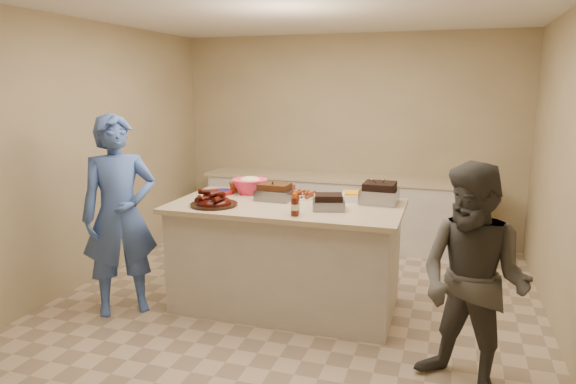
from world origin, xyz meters
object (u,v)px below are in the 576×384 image
(roasting_pan, at_px, (379,203))
(plastic_cup, at_px, (234,191))
(rib_platter, at_px, (214,206))
(guest_blue, at_px, (126,310))
(coleslaw_bowl, at_px, (250,193))
(island, at_px, (286,305))
(bbq_bottle_a, at_px, (296,213))
(bbq_bottle_b, at_px, (295,216))
(mustard_bottle, at_px, (277,202))

(roasting_pan, xyz_separation_m, plastic_cup, (-1.47, 0.07, 0.00))
(rib_platter, height_order, guest_blue, rib_platter)
(coleslaw_bowl, distance_m, guest_blue, 1.60)
(island, relative_size, bbq_bottle_a, 10.84)
(guest_blue, bearing_deg, bbq_bottle_b, -35.38)
(bbq_bottle_b, height_order, guest_blue, bbq_bottle_b)
(rib_platter, xyz_separation_m, plastic_cup, (-0.08, 0.64, 0.00))
(rib_platter, bearing_deg, mustard_bottle, 34.43)
(island, bearing_deg, bbq_bottle_b, -63.45)
(plastic_cup, bearing_deg, roasting_pan, -2.75)
(bbq_bottle_a, xyz_separation_m, plastic_cup, (-0.86, 0.68, 0.00))
(plastic_cup, bearing_deg, guest_blue, -127.74)
(bbq_bottle_a, distance_m, guest_blue, 1.87)
(rib_platter, distance_m, coleslaw_bowl, 0.61)
(island, distance_m, rib_platter, 1.18)
(rib_platter, bearing_deg, plastic_cup, 97.38)
(island, height_order, bbq_bottle_b, bbq_bottle_b)
(rib_platter, relative_size, coleslaw_bowl, 1.19)
(rib_platter, xyz_separation_m, mustard_bottle, (0.48, 0.33, -0.00))
(roasting_pan, xyz_separation_m, mustard_bottle, (-0.91, -0.23, -0.00))
(roasting_pan, height_order, guest_blue, roasting_pan)
(bbq_bottle_a, height_order, mustard_bottle, bbq_bottle_a)
(guest_blue, bearing_deg, bbq_bottle_a, -32.21)
(roasting_pan, bearing_deg, guest_blue, -157.64)
(bbq_bottle_a, height_order, plastic_cup, bbq_bottle_a)
(bbq_bottle_b, height_order, plastic_cup, bbq_bottle_b)
(coleslaw_bowl, height_order, mustard_bottle, coleslaw_bowl)
(rib_platter, distance_m, bbq_bottle_a, 0.78)
(roasting_pan, xyz_separation_m, guest_blue, (-2.19, -0.85, -0.99))
(bbq_bottle_b, xyz_separation_m, mustard_bottle, (-0.32, 0.46, -0.00))
(island, height_order, plastic_cup, plastic_cup)
(island, bearing_deg, bbq_bottle_a, -59.95)
(rib_platter, relative_size, bbq_bottle_b, 2.22)
(bbq_bottle_a, height_order, guest_blue, bbq_bottle_a)
(rib_platter, bearing_deg, bbq_bottle_b, -9.25)
(bbq_bottle_b, bearing_deg, guest_blue, -174.50)
(plastic_cup, xyz_separation_m, guest_blue, (-0.71, -0.92, -0.99))
(roasting_pan, distance_m, bbq_bottle_b, 0.91)
(bbq_bottle_b, height_order, mustard_bottle, bbq_bottle_b)
(roasting_pan, bearing_deg, rib_platter, -156.77)
(coleslaw_bowl, height_order, guest_blue, coleslaw_bowl)
(bbq_bottle_a, relative_size, mustard_bottle, 1.60)
(island, bearing_deg, rib_platter, -156.38)
(rib_platter, relative_size, roasting_pan, 1.30)
(roasting_pan, xyz_separation_m, coleslaw_bowl, (-1.29, 0.04, 0.00))
(roasting_pan, distance_m, guest_blue, 2.54)
(rib_platter, height_order, plastic_cup, rib_platter)
(coleslaw_bowl, height_order, bbq_bottle_b, coleslaw_bowl)
(guest_blue, bearing_deg, mustard_bottle, -15.18)
(island, relative_size, bbq_bottle_b, 10.90)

